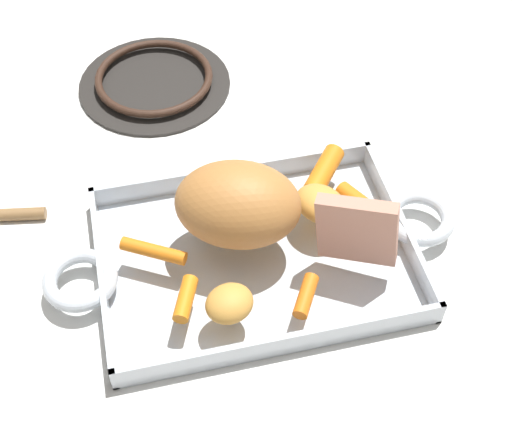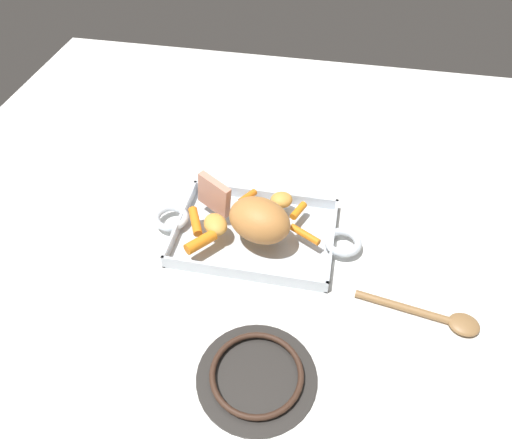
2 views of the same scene
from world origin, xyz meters
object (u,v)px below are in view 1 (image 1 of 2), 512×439
Objects in this scene: baby_carrot_center_right at (324,171)px; stove_burner_rear at (154,81)px; baby_carrot_center_left at (186,299)px; potato_halved at (229,303)px; baby_carrot_southwest at (363,205)px; baby_carrot_southeast at (306,296)px; roast_slice_thin at (357,230)px; baby_carrot_northwest at (153,251)px; roasting_dish at (256,255)px; pork_roast at (238,204)px; potato_golden_large at (321,204)px.

stove_burner_rear is at bearing -56.23° from baby_carrot_center_right.
baby_carrot_center_left is at bearing 87.33° from stove_burner_rear.
potato_halved reaches higher than baby_carrot_center_left.
baby_carrot_center_left is 0.69× the size of baby_carrot_southwest.
baby_carrot_southeast is 0.23× the size of stove_burner_rear.
stove_burner_rear is (0.16, -0.36, -0.06)m from roast_slice_thin.
baby_carrot_southwest reaches higher than baby_carrot_southeast.
baby_carrot_southwest reaches higher than baby_carrot_northwest.
baby_carrot_northwest is at bearing 82.59° from stove_burner_rear.
baby_carrot_southeast is 0.14m from baby_carrot_southwest.
roasting_dish is at bearing 175.60° from baby_carrot_northwest.
baby_carrot_center_right is at bearing -143.67° from baby_carrot_center_left.
potato_halved is at bearing 29.54° from baby_carrot_southwest.
baby_carrot_northwest is 1.45× the size of potato_halved.
baby_carrot_center_right is (0.03, -0.06, 0.00)m from baby_carrot_southwest.
baby_carrot_southeast is at bearing 177.28° from potato_halved.
roast_slice_thin is 1.15× the size of baby_carrot_northwest.
baby_carrot_northwest is (0.11, -0.01, 0.03)m from roasting_dish.
potato_halved reaches higher than baby_carrot_southwest.
pork_roast is 2.83× the size of baby_carrot_southeast.
roast_slice_thin reaches higher than baby_carrot_center_left.
roasting_dish is at bearing 37.68° from baby_carrot_center_right.
roast_slice_thin is (-0.11, 0.06, -0.00)m from pork_roast.
stove_burner_rear is (0.19, -0.30, -0.03)m from baby_carrot_southwest.
pork_roast is at bearing -55.70° from roasting_dish.
baby_carrot_center_left is at bearing 20.01° from baby_carrot_southwest.
roasting_dish is 0.11m from baby_carrot_center_left.
potato_golden_large is at bearing 70.15° from baby_carrot_center_right.
baby_carrot_northwest is at bearing -32.81° from baby_carrot_southeast.
baby_carrot_northwest is 1.16× the size of potato_golden_large.
potato_halved is at bearing 60.49° from roasting_dish.
baby_carrot_center_right is at bearing -63.88° from baby_carrot_southwest.
potato_halved is at bearing 154.29° from baby_carrot_center_left.
stove_burner_rear is at bearing -79.95° from pork_roast.
potato_golden_large is (-0.19, -0.02, 0.01)m from baby_carrot_northwest.
roast_slice_thin is at bearing 106.02° from potato_golden_large.
baby_carrot_northwest is at bearing -12.80° from roast_slice_thin.
potato_halved is (0.03, 0.10, -0.03)m from pork_roast.
baby_carrot_southeast is at bearing 114.35° from pork_roast.
pork_roast is 0.10m from potato_golden_large.
potato_golden_large reaches higher than baby_carrot_center_left.
pork_roast reaches higher than potato_halved.
roast_slice_thin is 1.66× the size of potato_halved.
potato_golden_large is at bearing -140.16° from potato_halved.
baby_carrot_center_right is 0.21m from potato_halved.
baby_carrot_southwest is (-0.03, -0.06, -0.03)m from roast_slice_thin.
roasting_dish is 6.39× the size of baby_carrot_northwest.
baby_carrot_southeast is (-0.05, 0.10, -0.04)m from pork_roast.
roast_slice_thin is 0.18m from baby_carrot_center_left.
baby_carrot_center_left is (0.08, 0.06, 0.03)m from roasting_dish.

